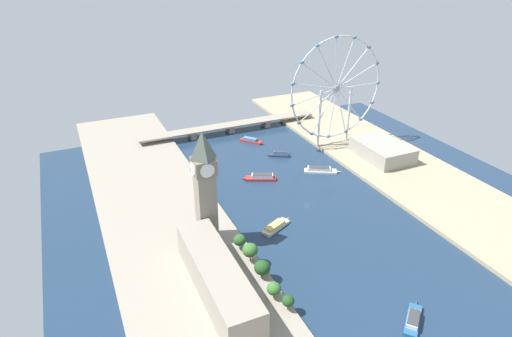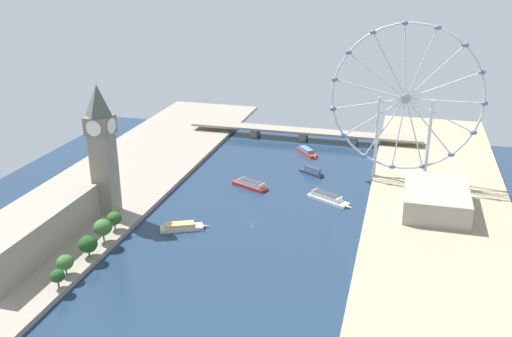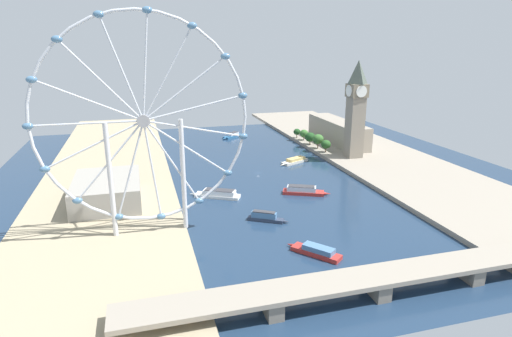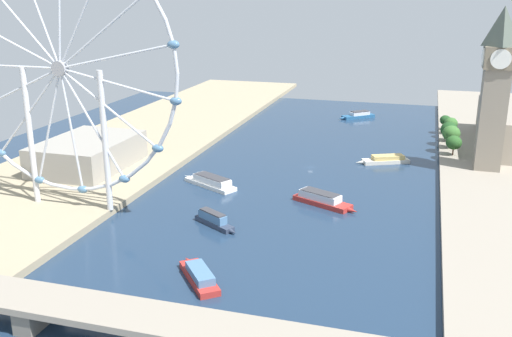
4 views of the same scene
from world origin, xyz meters
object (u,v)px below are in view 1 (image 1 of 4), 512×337
object	(u,v)px
clock_tower	(205,186)
parliament_block	(217,278)
tour_boat_0	(276,226)
tour_boat_4	(261,177)
tour_boat_3	(413,319)
riverside_hall	(382,150)
river_bridge	(230,126)
tour_boat_2	(251,140)
ferris_wheel	(337,90)
tour_boat_5	(280,154)
tour_boat_1	(320,170)

from	to	relation	value
clock_tower	parliament_block	xyz separation A→B (m)	(-12.18, -54.53, -31.13)
tour_boat_0	tour_boat_4	world-z (taller)	tour_boat_4
tour_boat_3	tour_boat_0	bearing A→B (deg)	63.55
tour_boat_3	riverside_hall	bearing A→B (deg)	15.32
river_bridge	tour_boat_4	bearing A→B (deg)	-97.73
riverside_hall	river_bridge	size ratio (longest dim) A/B	0.27
parliament_block	tour_boat_2	bearing A→B (deg)	61.42
tour_boat_2	tour_boat_0	bearing A→B (deg)	-56.13
tour_boat_2	tour_boat_3	bearing A→B (deg)	-43.05
tour_boat_2	tour_boat_4	xyz separation A→B (m)	(-25.71, -80.58, 0.46)
clock_tower	ferris_wheel	world-z (taller)	ferris_wheel
ferris_wheel	river_bridge	world-z (taller)	ferris_wheel
parliament_block	tour_boat_2	world-z (taller)	parliament_block
tour_boat_3	tour_boat_4	size ratio (longest dim) A/B	0.81
parliament_block	river_bridge	xyz separation A→B (m)	(100.71, 239.53, -6.80)
riverside_hall	tour_boat_5	size ratio (longest dim) A/B	2.52
clock_tower	riverside_hall	world-z (taller)	clock_tower
ferris_wheel	tour_boat_2	size ratio (longest dim) A/B	4.40
river_bridge	tour_boat_1	xyz separation A→B (m)	(39.87, -126.50, -4.64)
tour_boat_0	tour_boat_1	xyz separation A→B (m)	(77.71, 63.99, 0.46)
riverside_hall	tour_boat_5	bearing A→B (deg)	151.10
tour_boat_1	riverside_hall	bearing A→B (deg)	26.01
tour_boat_5	tour_boat_3	bearing A→B (deg)	113.32
tour_boat_3	tour_boat_4	bearing A→B (deg)	51.32
riverside_hall	tour_boat_5	world-z (taller)	riverside_hall
ferris_wheel	tour_boat_4	bearing A→B (deg)	-158.82
clock_tower	tour_boat_0	size ratio (longest dim) A/B	2.80
river_bridge	tour_boat_3	size ratio (longest dim) A/B	8.13
riverside_hall	tour_boat_2	distance (m)	134.80
clock_tower	tour_boat_1	world-z (taller)	clock_tower
clock_tower	tour_boat_2	world-z (taller)	clock_tower
parliament_block	tour_boat_3	size ratio (longest dim) A/B	3.71
tour_boat_4	tour_boat_5	size ratio (longest dim) A/B	1.40
ferris_wheel	tour_boat_3	bearing A→B (deg)	-112.61
river_bridge	tour_boat_5	distance (m)	84.13
clock_tower	river_bridge	distance (m)	208.57
river_bridge	clock_tower	bearing A→B (deg)	-115.57
parliament_block	tour_boat_3	distance (m)	111.64
clock_tower	parliament_block	size ratio (longest dim) A/B	0.87
river_bridge	ferris_wheel	bearing A→B (deg)	-43.10
parliament_block	tour_boat_4	xyz separation A→B (m)	(84.79, 122.26, -11.33)
tour_boat_1	tour_boat_2	world-z (taller)	tour_boat_1
riverside_hall	tour_boat_4	bearing A→B (deg)	174.59
river_bridge	tour_boat_5	bearing A→B (deg)	-75.34
tour_boat_4	tour_boat_5	xyz separation A→B (m)	(37.18, 35.99, 0.03)
riverside_hall	tour_boat_4	size ratio (longest dim) A/B	1.79
ferris_wheel	riverside_hall	xyz separation A→B (m)	(23.72, -50.42, -49.44)
tour_boat_2	tour_boat_4	distance (m)	84.59
river_bridge	tour_boat_3	bearing A→B (deg)	-91.77
river_bridge	tour_boat_4	world-z (taller)	river_bridge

